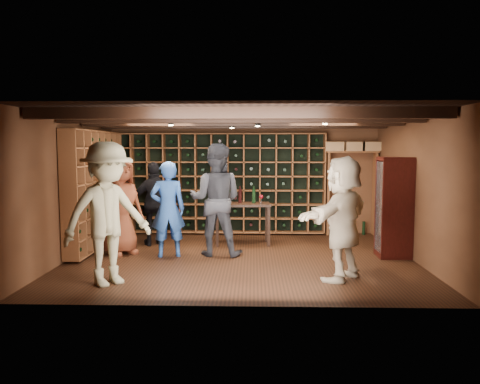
{
  "coord_description": "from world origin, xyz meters",
  "views": [
    {
      "loc": [
        0.22,
        -8.09,
        1.95
      ],
      "look_at": [
        -0.01,
        0.2,
        1.16
      ],
      "focal_mm": 35.0,
      "sensor_mm": 36.0,
      "label": 1
    }
  ],
  "objects_px": {
    "man_grey_suit": "(216,200)",
    "display_cabinet": "(394,209)",
    "tasting_table": "(242,208)",
    "guest_beige": "(343,218)",
    "guest_khaki": "(107,214)",
    "man_blue_shirt": "(168,209)",
    "guest_woman_black": "(155,204)",
    "guest_red_floral": "(121,206)"
  },
  "relations": [
    {
      "from": "guest_red_floral",
      "to": "guest_khaki",
      "type": "bearing_deg",
      "value": -125.55
    },
    {
      "from": "display_cabinet",
      "to": "guest_red_floral",
      "type": "distance_m",
      "value": 4.9
    },
    {
      "from": "man_grey_suit",
      "to": "tasting_table",
      "type": "xyz_separation_m",
      "value": [
        0.46,
        0.93,
        -0.27
      ]
    },
    {
      "from": "man_grey_suit",
      "to": "display_cabinet",
      "type": "bearing_deg",
      "value": -174.5
    },
    {
      "from": "display_cabinet",
      "to": "man_grey_suit",
      "type": "relative_size",
      "value": 0.87
    },
    {
      "from": "man_blue_shirt",
      "to": "guest_woman_black",
      "type": "relative_size",
      "value": 1.03
    },
    {
      "from": "guest_beige",
      "to": "guest_khaki",
      "type": "bearing_deg",
      "value": -45.19
    },
    {
      "from": "guest_woman_black",
      "to": "guest_beige",
      "type": "bearing_deg",
      "value": 119.61
    },
    {
      "from": "man_blue_shirt",
      "to": "man_grey_suit",
      "type": "relative_size",
      "value": 0.85
    },
    {
      "from": "display_cabinet",
      "to": "man_blue_shirt",
      "type": "relative_size",
      "value": 1.03
    },
    {
      "from": "guest_khaki",
      "to": "guest_woman_black",
      "type": "bearing_deg",
      "value": 43.27
    },
    {
      "from": "man_blue_shirt",
      "to": "display_cabinet",
      "type": "bearing_deg",
      "value": 167.5
    },
    {
      "from": "guest_khaki",
      "to": "display_cabinet",
      "type": "bearing_deg",
      "value": -22.8
    },
    {
      "from": "guest_woman_black",
      "to": "tasting_table",
      "type": "xyz_separation_m",
      "value": [
        1.74,
        0.12,
        -0.09
      ]
    },
    {
      "from": "guest_woman_black",
      "to": "guest_khaki",
      "type": "height_order",
      "value": "guest_khaki"
    },
    {
      "from": "man_grey_suit",
      "to": "guest_beige",
      "type": "bearing_deg",
      "value": 149.33
    },
    {
      "from": "display_cabinet",
      "to": "man_blue_shirt",
      "type": "bearing_deg",
      "value": -178.83
    },
    {
      "from": "guest_woman_black",
      "to": "guest_beige",
      "type": "xyz_separation_m",
      "value": [
        3.27,
        -2.33,
        0.08
      ]
    },
    {
      "from": "guest_khaki",
      "to": "tasting_table",
      "type": "relative_size",
      "value": 1.78
    },
    {
      "from": "display_cabinet",
      "to": "man_grey_suit",
      "type": "bearing_deg",
      "value": 178.84
    },
    {
      "from": "man_grey_suit",
      "to": "guest_khaki",
      "type": "xyz_separation_m",
      "value": [
        -1.38,
        -1.88,
        0.01
      ]
    },
    {
      "from": "man_blue_shirt",
      "to": "guest_khaki",
      "type": "xyz_separation_m",
      "value": [
        -0.54,
        -1.74,
        0.16
      ]
    },
    {
      "from": "display_cabinet",
      "to": "man_grey_suit",
      "type": "distance_m",
      "value": 3.17
    },
    {
      "from": "display_cabinet",
      "to": "guest_khaki",
      "type": "relative_size",
      "value": 0.86
    },
    {
      "from": "guest_khaki",
      "to": "guest_beige",
      "type": "xyz_separation_m",
      "value": [
        3.37,
        0.37,
        -0.1
      ]
    },
    {
      "from": "man_blue_shirt",
      "to": "tasting_table",
      "type": "distance_m",
      "value": 1.69
    },
    {
      "from": "man_blue_shirt",
      "to": "man_grey_suit",
      "type": "distance_m",
      "value": 0.87
    },
    {
      "from": "guest_red_floral",
      "to": "tasting_table",
      "type": "distance_m",
      "value": 2.38
    },
    {
      "from": "guest_woman_black",
      "to": "tasting_table",
      "type": "relative_size",
      "value": 1.46
    },
    {
      "from": "guest_woman_black",
      "to": "tasting_table",
      "type": "height_order",
      "value": "guest_woman_black"
    },
    {
      "from": "guest_red_floral",
      "to": "man_grey_suit",
      "type": "bearing_deg",
      "value": -46.31
    },
    {
      "from": "man_grey_suit",
      "to": "guest_red_floral",
      "type": "xyz_separation_m",
      "value": [
        -1.73,
        0.01,
        -0.12
      ]
    },
    {
      "from": "display_cabinet",
      "to": "guest_woman_black",
      "type": "distance_m",
      "value": 4.53
    },
    {
      "from": "display_cabinet",
      "to": "guest_khaki",
      "type": "height_order",
      "value": "guest_khaki"
    },
    {
      "from": "man_blue_shirt",
      "to": "guest_beige",
      "type": "xyz_separation_m",
      "value": [
        2.83,
        -1.37,
        0.06
      ]
    },
    {
      "from": "guest_woman_black",
      "to": "guest_khaki",
      "type": "distance_m",
      "value": 2.71
    },
    {
      "from": "display_cabinet",
      "to": "guest_woman_black",
      "type": "bearing_deg",
      "value": 168.81
    },
    {
      "from": "guest_khaki",
      "to": "man_grey_suit",
      "type": "bearing_deg",
      "value": 9.15
    },
    {
      "from": "man_grey_suit",
      "to": "guest_woman_black",
      "type": "bearing_deg",
      "value": -25.86
    },
    {
      "from": "tasting_table",
      "to": "guest_beige",
      "type": "bearing_deg",
      "value": -61.73
    },
    {
      "from": "display_cabinet",
      "to": "tasting_table",
      "type": "relative_size",
      "value": 1.53
    },
    {
      "from": "tasting_table",
      "to": "display_cabinet",
      "type": "bearing_deg",
      "value": -23.96
    }
  ]
}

